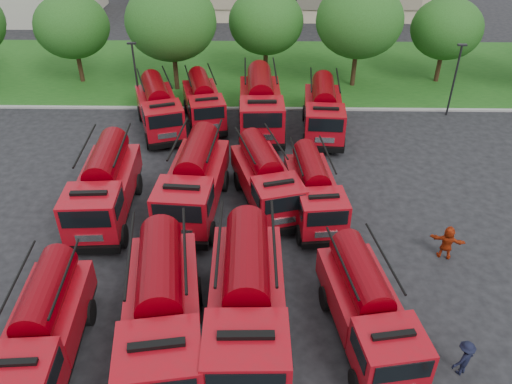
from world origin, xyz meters
TOP-DOWN VIEW (x-y plane):
  - ground at (0.00, 0.00)m, footprint 140.00×140.00m
  - lawn at (0.00, 26.00)m, footprint 70.00×16.00m
  - curb at (0.00, 17.90)m, footprint 70.00×0.30m
  - tree_1 at (-16.00, 23.00)m, footprint 5.71×5.71m
  - tree_2 at (-8.00, 21.50)m, footprint 6.72×6.72m
  - tree_3 at (-1.00, 24.00)m, footprint 5.88×5.88m
  - tree_4 at (6.00, 22.50)m, footprint 6.55×6.55m
  - tree_5 at (13.00, 23.50)m, footprint 5.46×5.46m
  - lamp_post_0 at (-10.00, 17.20)m, footprint 0.60×0.25m
  - lamp_post_1 at (12.00, 17.20)m, footprint 0.60×0.25m
  - fire_truck_0 at (-8.83, -4.13)m, footprint 2.81×6.76m
  - fire_truck_1 at (-4.71, -3.40)m, footprint 3.87×8.11m
  - fire_truck_2 at (-1.67, -2.96)m, footprint 3.11×8.06m
  - fire_truck_3 at (2.76, -2.90)m, footprint 3.29×6.80m
  - fire_truck_4 at (-9.04, 4.89)m, footprint 3.04×7.49m
  - fire_truck_5 at (-4.61, 5.40)m, footprint 3.21×7.70m
  - fire_truck_6 at (-0.99, 6.01)m, footprint 4.02×6.99m
  - fire_truck_7 at (1.43, 5.04)m, footprint 2.89×6.54m
  - fire_truck_8 at (-8.08, 14.58)m, footprint 4.40×7.31m
  - fire_truck_9 at (-5.27, 15.87)m, footprint 3.68×6.85m
  - fire_truck_10 at (-1.33, 14.79)m, footprint 3.15×7.98m
  - fire_truck_11 at (2.79, 14.33)m, footprint 2.93×7.16m
  - firefighter_3 at (5.97, -4.49)m, footprint 1.11×0.95m
  - firefighter_4 at (-9.09, -1.32)m, footprint 1.05×0.94m
  - firefighter_5 at (7.25, 1.77)m, footprint 1.70×1.15m

SIDE VIEW (x-z plane):
  - ground at x=0.00m, z-range 0.00..0.00m
  - firefighter_3 at x=5.97m, z-range -0.76..0.76m
  - firefighter_4 at x=-9.09m, z-range -0.90..0.90m
  - firefighter_5 at x=7.25m, z-range -0.84..0.84m
  - lawn at x=0.00m, z-range 0.00..0.12m
  - curb at x=0.00m, z-range 0.00..0.14m
  - fire_truck_7 at x=1.43m, z-range 0.01..2.89m
  - fire_truck_9 at x=-5.27m, z-range 0.01..2.98m
  - fire_truck_3 at x=2.76m, z-range 0.01..2.98m
  - fire_truck_0 at x=-8.83m, z-range 0.01..3.01m
  - fire_truck_6 at x=-0.99m, z-range 0.01..3.03m
  - fire_truck_8 at x=-8.08m, z-range 0.01..3.16m
  - fire_truck_11 at x=2.79m, z-range 0.01..3.20m
  - fire_truck_4 at x=-9.04m, z-range 0.01..3.36m
  - fire_truck_5 at x=-4.61m, z-range 0.01..3.43m
  - fire_truck_1 at x=-4.71m, z-range 0.01..3.56m
  - fire_truck_10 at x=-1.33m, z-range 0.01..3.60m
  - fire_truck_2 at x=-1.67m, z-range 0.01..3.65m
  - lamp_post_0 at x=-10.00m, z-range 0.34..5.45m
  - lamp_post_1 at x=12.00m, z-range 0.34..5.45m
  - tree_5 at x=13.00m, z-range 1.01..7.69m
  - tree_1 at x=-16.00m, z-range 1.06..8.04m
  - tree_3 at x=-1.00m, z-range 1.09..8.28m
  - tree_4 at x=6.00m, z-range 1.21..9.23m
  - tree_2 at x=-8.00m, z-range 1.25..9.46m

